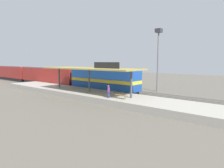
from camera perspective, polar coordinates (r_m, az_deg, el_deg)
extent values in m
plane|color=#5B564C|center=(35.74, 0.97, -2.45)|extent=(120.00, 120.00, 0.00)
cube|color=#4E4941|center=(34.22, -1.13, -2.83)|extent=(3.20, 110.00, 0.04)
cube|color=gray|center=(33.68, -1.93, -2.89)|extent=(0.10, 110.00, 0.16)
cube|color=gray|center=(34.75, -0.35, -2.58)|extent=(0.10, 110.00, 0.16)
cube|color=#4E4941|center=(37.78, 3.44, -1.94)|extent=(3.20, 110.00, 0.04)
cube|color=gray|center=(37.20, 2.79, -1.98)|extent=(0.10, 110.00, 0.16)
cube|color=gray|center=(38.35, 4.08, -1.72)|extent=(0.10, 110.00, 0.16)
cube|color=#9E998E|center=(30.87, -6.73, -3.12)|extent=(6.00, 44.00, 0.90)
cylinder|color=#47474C|center=(25.40, 5.74, -0.09)|extent=(0.28, 0.28, 3.60)
cylinder|color=#47474C|center=(30.57, -6.79, 1.04)|extent=(0.28, 0.28, 3.60)
cylinder|color=#47474C|center=(36.77, -15.41, 1.80)|extent=(0.28, 0.28, 3.60)
cube|color=#A38E3D|center=(30.44, -6.84, 4.60)|extent=(5.20, 18.00, 0.20)
cube|color=black|center=(27.92, -1.74, 5.59)|extent=(0.12, 4.80, 0.90)
cylinder|color=#333338|center=(24.49, 3.89, -4.09)|extent=(0.07, 0.07, 0.42)
cylinder|color=#333338|center=(25.26, 1.50, -3.75)|extent=(0.07, 0.07, 0.42)
cube|color=brown|center=(24.83, 2.68, -3.35)|extent=(0.44, 1.70, 0.08)
cube|color=#28282D|center=(34.92, -2.59, -1.83)|extent=(2.60, 13.60, 0.70)
cube|color=#19479E|center=(34.67, -2.61, 1.60)|extent=(2.90, 14.40, 3.50)
cube|color=#47474C|center=(34.55, -2.63, 4.69)|extent=(2.78, 14.11, 0.24)
cube|color=yellow|center=(34.69, -2.61, 1.17)|extent=(2.93, 14.43, 0.56)
cube|color=#28282D|center=(48.79, -18.43, 0.27)|extent=(2.60, 19.20, 0.70)
cube|color=maroon|center=(48.62, -18.51, 2.61)|extent=(2.90, 20.00, 3.30)
cube|color=slate|center=(48.54, -18.59, 4.70)|extent=(2.78, 19.60, 0.24)
cube|color=#28282D|center=(67.30, -27.84, 1.52)|extent=(2.60, 19.20, 0.70)
cube|color=maroon|center=(67.18, -27.93, 3.22)|extent=(2.90, 20.00, 3.30)
cube|color=slate|center=(67.12, -28.01, 4.73)|extent=(2.78, 19.60, 0.24)
cube|color=#28282D|center=(41.33, -2.98, -0.50)|extent=(2.50, 11.20, 0.70)
cube|color=brown|center=(41.16, -3.00, 1.78)|extent=(2.80, 12.00, 2.60)
cube|color=maroon|center=(41.06, -3.01, 3.75)|extent=(2.69, 11.76, 0.24)
cylinder|color=slate|center=(37.18, 13.48, 6.23)|extent=(0.28, 0.28, 11.00)
cube|color=#333338|center=(37.61, 13.73, 15.18)|extent=(1.10, 1.10, 0.70)
cylinder|color=navy|center=(25.31, -1.15, -3.24)|extent=(0.16, 0.16, 0.84)
cylinder|color=navy|center=(25.45, -0.89, -3.19)|extent=(0.16, 0.16, 0.84)
cylinder|color=#663375|center=(25.26, -1.02, -1.56)|extent=(0.34, 0.34, 0.64)
sphere|color=tan|center=(25.20, -1.03, -0.58)|extent=(0.23, 0.23, 0.23)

